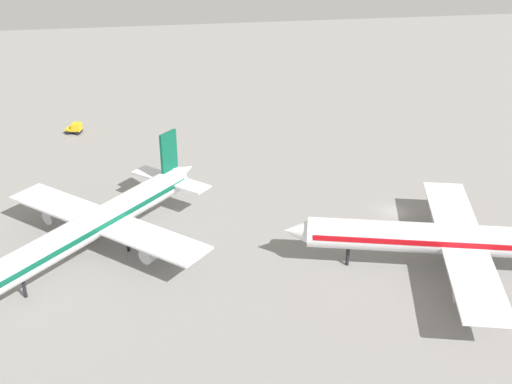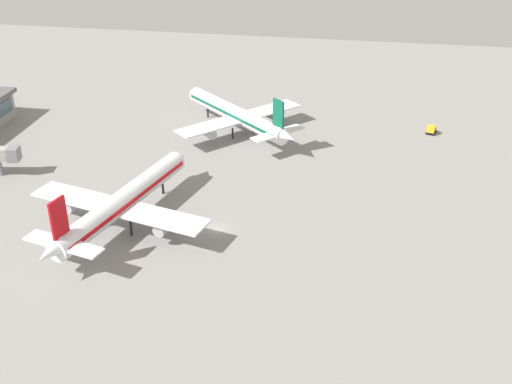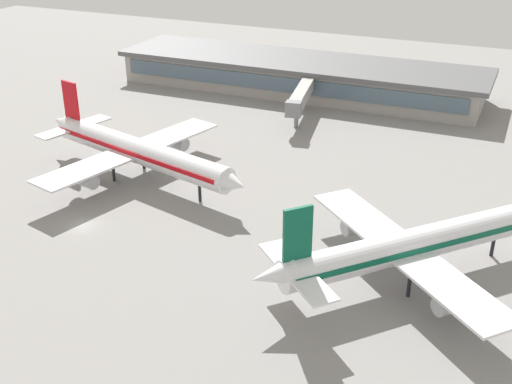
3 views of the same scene
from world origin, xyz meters
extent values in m
plane|color=gray|center=(0.00, 0.00, 0.00)|extent=(288.00, 288.00, 0.00)
cylinder|color=white|center=(-47.49, -5.82, 4.95)|extent=(28.32, 30.54, 4.13)
cone|color=white|center=(-60.96, -20.62, 4.95)|extent=(5.68, 5.69, 3.92)
cone|color=white|center=(-34.03, 8.98, 5.57)|extent=(5.92, 6.04, 3.30)
cube|color=#0C593F|center=(-47.49, -5.82, 5.26)|extent=(27.37, 29.48, 0.74)
cube|color=white|center=(-46.23, -4.43, 4.54)|extent=(30.41, 28.44, 0.37)
cylinder|color=#A5A8AD|center=(-38.84, -11.15, 3.10)|extent=(4.96, 5.14, 2.27)
cylinder|color=#A5A8AD|center=(-53.61, 2.29, 3.10)|extent=(4.96, 5.14, 2.27)
cube|color=white|center=(-36.12, 6.67, 5.37)|extent=(12.81, 12.09, 0.30)
cube|color=#0C593F|center=(-36.12, 6.67, 10.32)|extent=(2.75, 2.97, 6.61)
cylinder|color=black|center=(-56.33, -15.54, 1.45)|extent=(0.50, 0.50, 2.89)
cylinder|color=black|center=(-43.03, -5.82, 1.45)|extent=(0.50, 0.50, 2.89)
cylinder|color=black|center=(-47.91, -1.38, 1.45)|extent=(0.50, 0.50, 2.89)
cylinder|color=white|center=(1.22, -17.75, 5.13)|extent=(38.72, 13.88, 4.28)
cone|color=white|center=(-18.85, -12.55, 5.13)|extent=(5.16, 5.01, 4.06)
cone|color=white|center=(21.28, -22.94, 5.77)|extent=(6.03, 4.65, 3.42)
cube|color=red|center=(1.22, -17.75, 5.45)|extent=(37.23, 13.58, 0.77)
cube|color=white|center=(3.10, -18.23, 4.71)|extent=(15.28, 37.32, 0.38)
cylinder|color=#A5A8AD|center=(0.51, -28.25, 3.21)|extent=(5.48, 3.54, 2.35)
cylinder|color=#A5A8AD|center=(5.69, -8.22, 3.21)|extent=(5.48, 3.54, 2.35)
cube|color=white|center=(18.16, -22.13, 5.56)|extent=(7.08, 15.18, 0.31)
cube|color=red|center=(18.16, -22.13, 10.69)|extent=(3.73, 1.38, 6.84)
cylinder|color=black|center=(-11.96, -14.34, 1.50)|extent=(0.51, 0.51, 2.99)
cylinder|color=black|center=(3.37, -21.84, 1.50)|extent=(0.51, 0.51, 2.99)
cylinder|color=black|center=(5.09, -15.21, 1.50)|extent=(0.51, 0.51, 2.99)
cube|color=black|center=(-55.47, 43.79, 0.55)|extent=(3.62, 2.75, 0.30)
cube|color=gold|center=(-54.80, 43.59, 1.50)|extent=(2.28, 2.34, 1.60)
cube|color=#3F596B|center=(-54.02, 43.35, 1.82)|extent=(0.54, 1.55, 0.90)
cube|color=gold|center=(-56.33, 44.05, 0.95)|extent=(1.89, 2.23, 0.50)
cylinder|color=black|center=(-54.12, 44.37, 0.40)|extent=(0.85, 0.52, 0.80)
cylinder|color=black|center=(-54.67, 42.56, 0.40)|extent=(0.85, 0.52, 0.80)
cylinder|color=black|center=(-56.26, 45.03, 0.40)|extent=(0.85, 0.52, 0.80)
cylinder|color=black|center=(-56.82, 43.21, 0.40)|extent=(0.85, 0.52, 0.80)
cylinder|color=slate|center=(-13.98, -52.65, 1.90)|extent=(0.90, 0.90, 3.80)
cube|color=slate|center=(-14.63, -49.13, 5.20)|extent=(3.50, 2.92, 3.08)
camera|label=1|loc=(-36.80, -91.63, 52.06)|focal=46.47mm
camera|label=2|loc=(101.65, 25.85, 64.15)|focal=44.68mm
camera|label=3|loc=(-57.31, 66.49, 46.02)|focal=45.21mm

